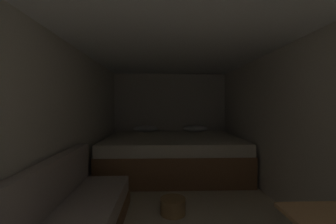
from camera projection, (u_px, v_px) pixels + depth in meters
ground_plane at (180, 216)px, 2.56m from camera, size 7.35×7.35×0.00m
wall_back at (170, 117)px, 5.23m from camera, size 2.75×0.05×2.05m
wall_left at (62, 130)px, 2.49m from camera, size 0.05×5.35×2.05m
wall_right at (293, 129)px, 2.57m from camera, size 0.05×5.35×2.05m
ceiling_slab at (180, 38)px, 2.49m from camera, size 2.75×5.35×0.05m
bed at (172, 154)px, 4.24m from camera, size 2.53×1.89×0.85m
wicker_basket at (173, 206)px, 2.61m from camera, size 0.31×0.31×0.18m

